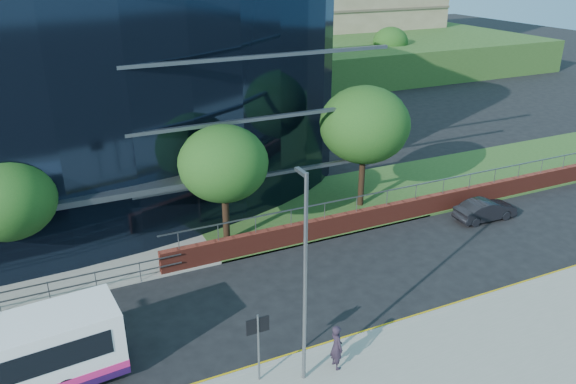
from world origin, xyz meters
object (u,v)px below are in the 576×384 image
tree_far_d (365,125)px  streetlight_east (305,276)px  tree_dist_f (390,42)px  tree_far_b (7,200)px  parked_car (485,210)px  street_sign (258,334)px  tree_dist_e (278,51)px  pedestrian (337,347)px  tree_far_c (223,164)px

tree_far_d → streetlight_east: streetlight_east is taller
tree_dist_f → streetlight_east: size_ratio=0.76×
tree_far_b → parked_car: 25.19m
tree_far_b → tree_far_d: 19.03m
street_sign → tree_dist_e: bearing=64.9°
street_sign → pedestrian: bearing=-11.7°
parked_car → street_sign: bearing=114.2°
tree_far_d → tree_far_b: bearing=-178.5°
tree_dist_e → parked_car: bearing=-94.0°
tree_far_d → tree_dist_e: (8.00, 30.00, -0.65)m
tree_far_b → tree_dist_f: bearing=37.1°
tree_dist_e → streetlight_east: size_ratio=0.81×
tree_far_c → tree_far_b: bearing=177.1°
tree_dist_f → parked_car: (-18.42, -36.67, -3.59)m
streetlight_east → pedestrian: (1.35, -0.00, -3.38)m
tree_far_d → tree_dist_e: size_ratio=1.14×
street_sign → tree_far_c: (2.50, 10.59, 2.39)m
tree_far_c → streetlight_east: size_ratio=0.81×
tree_far_d → pedestrian: size_ratio=4.09×
street_sign → parked_car: bearing=22.1°
tree_dist_e → tree_dist_f: bearing=7.1°
street_sign → tree_far_c: tree_far_c is taller
street_sign → tree_dist_f: 56.25m
tree_far_c → streetlight_east: bearing=-95.1°
street_sign → streetlight_east: bearing=-21.4°
tree_far_c → tree_far_d: bearing=6.3°
tree_dist_e → parked_car: 34.97m
tree_far_b → parked_car: (24.58, -4.17, -3.59)m
tree_far_c → streetlight_east: 11.22m
tree_far_d → pedestrian: bearing=-125.4°
tree_dist_e → pedestrian: 45.48m
tree_dist_e → tree_dist_f: 16.13m
streetlight_east → pedestrian: size_ratio=4.39×
tree_far_c → tree_dist_e: same height
street_sign → tree_dist_e: size_ratio=0.43×
tree_far_c → tree_dist_e: 35.36m
tree_far_b → tree_far_c: bearing=-2.9°
street_sign → tree_far_d: 16.61m
tree_dist_f → parked_car: 41.19m
tree_dist_f → tree_far_b: bearing=-142.9°
parked_car → pedestrian: size_ratio=2.06×
tree_far_d → tree_dist_f: 40.01m
street_sign → parked_car: street_sign is taller
tree_dist_e → parked_car: (-2.42, -34.67, -3.92)m
tree_dist_f → parked_car: bearing=-116.7°
tree_far_b → tree_far_c: size_ratio=0.93×
pedestrian → tree_far_b: bearing=41.6°
parked_car → pedestrian: 16.09m
tree_far_c → parked_car: size_ratio=1.73×
tree_far_b → pedestrian: size_ratio=3.32×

